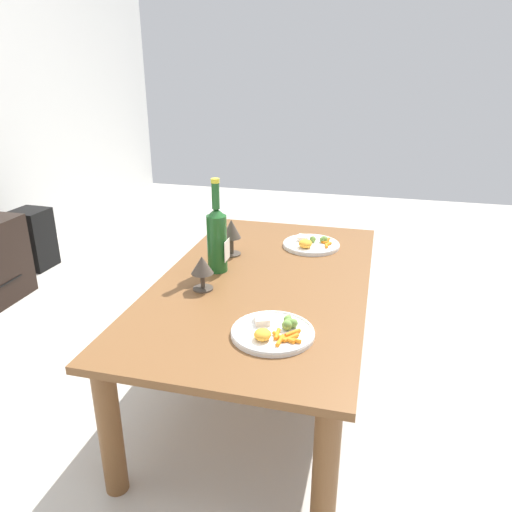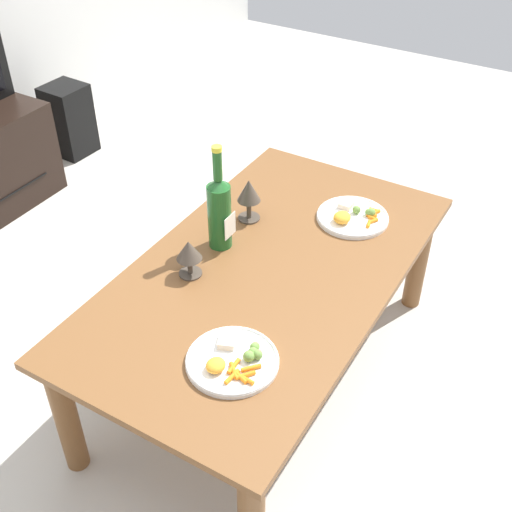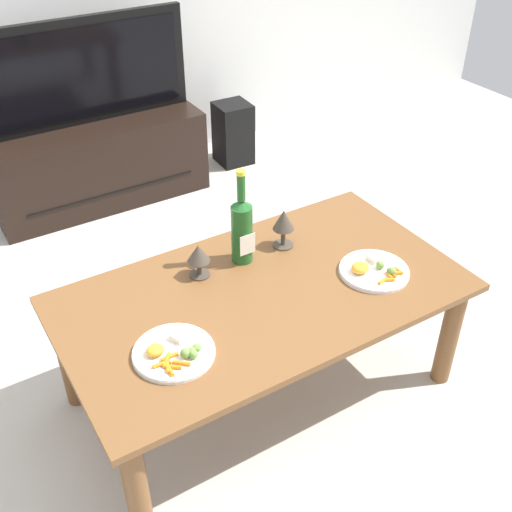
{
  "view_description": "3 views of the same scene",
  "coord_description": "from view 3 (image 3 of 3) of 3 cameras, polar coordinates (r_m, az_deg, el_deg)",
  "views": [
    {
      "loc": [
        -1.63,
        -0.39,
        1.23
      ],
      "look_at": [
        0.03,
        0.04,
        0.55
      ],
      "focal_mm": 34.45,
      "sensor_mm": 36.0,
      "label": 1
    },
    {
      "loc": [
        -1.38,
        -0.78,
        1.77
      ],
      "look_at": [
        -0.04,
        0.02,
        0.55
      ],
      "focal_mm": 45.95,
      "sensor_mm": 36.0,
      "label": 2
    },
    {
      "loc": [
        -0.88,
        -1.39,
        1.8
      ],
      "look_at": [
        0.03,
        0.09,
        0.56
      ],
      "focal_mm": 43.79,
      "sensor_mm": 36.0,
      "label": 3
    }
  ],
  "objects": [
    {
      "name": "floor_speaker",
      "position": [
        3.9,
        -2.1,
        11.14
      ],
      "size": [
        0.21,
        0.21,
        0.38
      ],
      "primitive_type": "cube",
      "rotation": [
        0.0,
        0.0,
        -0.04
      ],
      "color": "black",
      "rests_on": "ground_plane"
    },
    {
      "name": "dinner_plate_right",
      "position": [
        2.23,
        10.71,
        -1.27
      ],
      "size": [
        0.25,
        0.25,
        0.05
      ],
      "color": "white",
      "rests_on": "dining_table"
    },
    {
      "name": "tv_stand",
      "position": [
        3.6,
        -14.44,
        8.5
      ],
      "size": [
        1.15,
        0.48,
        0.46
      ],
      "color": "black",
      "rests_on": "ground_plane"
    },
    {
      "name": "tv_screen",
      "position": [
        3.41,
        -15.68,
        15.89
      ],
      "size": [
        1.13,
        0.05,
        0.54
      ],
      "color": "black",
      "rests_on": "tv_stand"
    },
    {
      "name": "dining_table",
      "position": [
        2.16,
        0.6,
        -4.71
      ],
      "size": [
        1.37,
        0.76,
        0.48
      ],
      "color": "brown",
      "rests_on": "ground_plane"
    },
    {
      "name": "dinner_plate_left",
      "position": [
        1.89,
        -7.51,
        -8.68
      ],
      "size": [
        0.25,
        0.25,
        0.04
      ],
      "color": "white",
      "rests_on": "dining_table"
    },
    {
      "name": "goblet_right",
      "position": [
        2.28,
        2.54,
        3.14
      ],
      "size": [
        0.08,
        0.08,
        0.15
      ],
      "color": "#473D33",
      "rests_on": "dining_table"
    },
    {
      "name": "wine_bottle",
      "position": [
        2.18,
        -1.31,
        2.63
      ],
      "size": [
        0.08,
        0.08,
        0.36
      ],
      "color": "#1E5923",
      "rests_on": "dining_table"
    },
    {
      "name": "ground_plane",
      "position": [
        2.44,
        0.54,
        -11.94
      ],
      "size": [
        6.4,
        6.4,
        0.0
      ],
      "primitive_type": "plane",
      "color": "#B7B2A8"
    },
    {
      "name": "goblet_left",
      "position": [
        2.14,
        -5.28,
        0.07
      ],
      "size": [
        0.08,
        0.08,
        0.13
      ],
      "color": "#473D33",
      "rests_on": "dining_table"
    }
  ]
}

